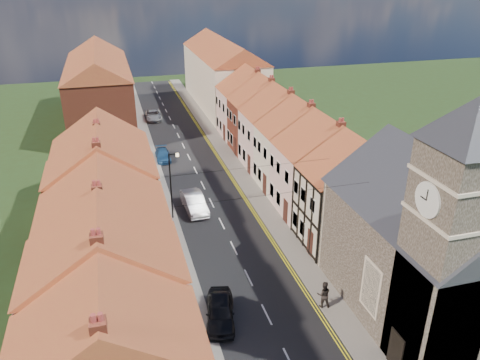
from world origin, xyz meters
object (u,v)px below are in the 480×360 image
at_px(car_far, 163,155).
at_px(car_mid, 194,202).
at_px(car_distant, 153,115).
at_px(church, 436,235).
at_px(lamppost, 172,182).
at_px(pedestrian_right, 324,294).
at_px(car_near, 220,311).

bearing_deg(car_far, car_mid, -83.46).
bearing_deg(car_distant, church, -73.47).
bearing_deg(lamppost, church, -51.70).
bearing_deg(church, lamppost, 128.30).
bearing_deg(pedestrian_right, car_near, 10.36).
distance_m(car_far, car_distant, 15.93).
xyz_separation_m(car_far, pedestrian_right, (6.67, -28.42, 0.48)).
relative_size(lamppost, pedestrian_right, 3.24).
distance_m(car_near, car_far, 27.82).
relative_size(car_near, car_distant, 0.91).
bearing_deg(car_near, car_mid, 98.20).
distance_m(lamppost, car_distant, 30.17).
bearing_deg(church, car_far, 111.85).
distance_m(church, car_near, 13.66).
distance_m(lamppost, car_mid, 3.57).
bearing_deg(lamppost, car_mid, 28.17).
height_order(car_far, pedestrian_right, pedestrian_right).
xyz_separation_m(church, pedestrian_right, (-5.66, 2.34, -4.83)).
height_order(church, lamppost, church).
height_order(church, car_far, church).
bearing_deg(lamppost, car_distant, 87.17).
height_order(lamppost, car_distant, lamppost).
distance_m(church, pedestrian_right, 7.80).
distance_m(car_distant, pedestrian_right, 44.75).
xyz_separation_m(church, car_near, (-12.31, 2.93, -5.15)).
xyz_separation_m(lamppost, car_near, (0.86, -13.74, -2.81)).
xyz_separation_m(church, car_distant, (-11.69, 46.68, -5.22)).
height_order(car_near, pedestrian_right, pedestrian_right).
bearing_deg(car_mid, lamppost, -155.08).
relative_size(car_mid, car_far, 1.22).
distance_m(car_mid, car_far, 13.06).
bearing_deg(car_near, pedestrian_right, 7.51).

